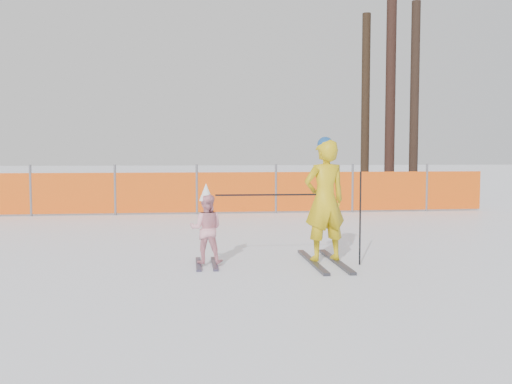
% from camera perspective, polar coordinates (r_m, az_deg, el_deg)
% --- Properties ---
extents(ground, '(120.00, 120.00, 0.00)m').
position_cam_1_polar(ground, '(7.55, 0.44, -7.86)').
color(ground, white).
rests_on(ground, ground).
extents(adult, '(0.69, 1.72, 1.77)m').
position_cam_1_polar(adult, '(8.00, 6.89, -0.87)').
color(adult, black).
rests_on(adult, ground).
extents(child, '(0.50, 0.90, 1.13)m').
position_cam_1_polar(child, '(7.86, -5.00, -3.59)').
color(child, black).
rests_on(child, ground).
extents(ski_poles, '(1.99, 0.26, 1.29)m').
position_cam_1_polar(ski_poles, '(7.87, 5.53, -1.42)').
color(ski_poles, black).
rests_on(ski_poles, ground).
extents(safety_fence, '(15.50, 0.06, 1.25)m').
position_cam_1_polar(safety_fence, '(14.32, -7.24, -0.02)').
color(safety_fence, '#595960').
rests_on(safety_fence, ground).
extents(tree_trunks, '(1.50, 1.37, 6.92)m').
position_cam_1_polar(tree_trunks, '(18.91, 13.25, 8.99)').
color(tree_trunks, black).
rests_on(tree_trunks, ground).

